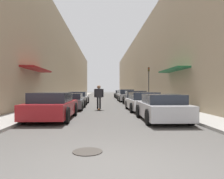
{
  "coord_description": "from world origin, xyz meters",
  "views": [
    {
      "loc": [
        -0.24,
        -3.95,
        1.48
      ],
      "look_at": [
        0.35,
        10.03,
        1.43
      ],
      "focal_mm": 35.0,
      "sensor_mm": 36.0,
      "label": 1
    }
  ],
  "objects_px": {
    "parked_car_left_0": "(52,106)",
    "parked_car_right_0": "(162,108)",
    "skateboarder": "(99,95)",
    "traffic_light": "(149,80)",
    "parked_car_right_3": "(126,96)",
    "parked_car_right_2": "(135,98)",
    "parked_car_right_4": "(123,95)",
    "parked_car_right_1": "(143,102)",
    "manhole_cover": "(88,152)",
    "parked_car_right_5": "(120,94)",
    "parked_car_left_1": "(71,101)",
    "parked_car_left_2": "(78,98)"
  },
  "relations": [
    {
      "from": "traffic_light",
      "to": "parked_car_left_0",
      "type": "bearing_deg",
      "value": -119.65
    },
    {
      "from": "parked_car_right_5",
      "to": "traffic_light",
      "type": "height_order",
      "value": "traffic_light"
    },
    {
      "from": "parked_car_right_1",
      "to": "skateboarder",
      "type": "relative_size",
      "value": 2.45
    },
    {
      "from": "parked_car_left_0",
      "to": "parked_car_right_2",
      "type": "height_order",
      "value": "parked_car_left_0"
    },
    {
      "from": "parked_car_right_1",
      "to": "parked_car_right_3",
      "type": "height_order",
      "value": "parked_car_right_3"
    },
    {
      "from": "parked_car_right_5",
      "to": "skateboarder",
      "type": "xyz_separation_m",
      "value": [
        -3.17,
        -20.47,
        0.47
      ]
    },
    {
      "from": "parked_car_left_1",
      "to": "parked_car_right_1",
      "type": "xyz_separation_m",
      "value": [
        5.0,
        -1.32,
        0.04
      ]
    },
    {
      "from": "parked_car_right_4",
      "to": "manhole_cover",
      "type": "height_order",
      "value": "parked_car_right_4"
    },
    {
      "from": "parked_car_left_1",
      "to": "parked_car_right_1",
      "type": "height_order",
      "value": "parked_car_right_1"
    },
    {
      "from": "parked_car_left_1",
      "to": "parked_car_left_2",
      "type": "xyz_separation_m",
      "value": [
        -0.07,
        5.32,
        0.02
      ]
    },
    {
      "from": "parked_car_right_1",
      "to": "parked_car_right_4",
      "type": "bearing_deg",
      "value": 89.38
    },
    {
      "from": "parked_car_left_0",
      "to": "parked_car_right_0",
      "type": "relative_size",
      "value": 1.1
    },
    {
      "from": "parked_car_right_0",
      "to": "skateboarder",
      "type": "distance_m",
      "value": 6.2
    },
    {
      "from": "parked_car_left_0",
      "to": "parked_car_left_2",
      "type": "relative_size",
      "value": 0.96
    },
    {
      "from": "parked_car_right_0",
      "to": "parked_car_right_5",
      "type": "height_order",
      "value": "same"
    },
    {
      "from": "parked_car_right_0",
      "to": "manhole_cover",
      "type": "height_order",
      "value": "parked_car_right_0"
    },
    {
      "from": "skateboarder",
      "to": "traffic_light",
      "type": "bearing_deg",
      "value": 57.94
    },
    {
      "from": "parked_car_left_1",
      "to": "traffic_light",
      "type": "bearing_deg",
      "value": 47.2
    },
    {
      "from": "parked_car_right_5",
      "to": "parked_car_right_4",
      "type": "bearing_deg",
      "value": -90.1
    },
    {
      "from": "parked_car_right_3",
      "to": "skateboarder",
      "type": "bearing_deg",
      "value": -106.37
    },
    {
      "from": "parked_car_left_0",
      "to": "traffic_light",
      "type": "height_order",
      "value": "traffic_light"
    },
    {
      "from": "parked_car_right_1",
      "to": "manhole_cover",
      "type": "bearing_deg",
      "value": -108.0
    },
    {
      "from": "parked_car_right_0",
      "to": "traffic_light",
      "type": "height_order",
      "value": "traffic_light"
    },
    {
      "from": "parked_car_left_2",
      "to": "skateboarder",
      "type": "xyz_separation_m",
      "value": [
        2.08,
        -5.91,
        0.48
      ]
    },
    {
      "from": "parked_car_left_1",
      "to": "parked_car_right_1",
      "type": "distance_m",
      "value": 5.18
    },
    {
      "from": "parked_car_right_0",
      "to": "parked_car_right_5",
      "type": "xyz_separation_m",
      "value": [
        0.18,
        25.88,
        -0.01
      ]
    },
    {
      "from": "parked_car_right_3",
      "to": "parked_car_right_5",
      "type": "relative_size",
      "value": 0.99
    },
    {
      "from": "parked_car_right_1",
      "to": "traffic_light",
      "type": "relative_size",
      "value": 1.14
    },
    {
      "from": "traffic_light",
      "to": "parked_car_right_4",
      "type": "bearing_deg",
      "value": 107.32
    },
    {
      "from": "skateboarder",
      "to": "parked_car_right_3",
      "type": "bearing_deg",
      "value": 73.63
    },
    {
      "from": "parked_car_right_0",
      "to": "parked_car_left_1",
      "type": "bearing_deg",
      "value": 129.84
    },
    {
      "from": "parked_car_left_0",
      "to": "parked_car_right_1",
      "type": "height_order",
      "value": "parked_car_left_0"
    },
    {
      "from": "parked_car_left_1",
      "to": "parked_car_right_3",
      "type": "relative_size",
      "value": 0.92
    },
    {
      "from": "manhole_cover",
      "to": "traffic_light",
      "type": "relative_size",
      "value": 0.19
    },
    {
      "from": "parked_car_right_0",
      "to": "parked_car_right_5",
      "type": "distance_m",
      "value": 25.88
    },
    {
      "from": "traffic_light",
      "to": "manhole_cover",
      "type": "bearing_deg",
      "value": -106.17
    },
    {
      "from": "parked_car_left_1",
      "to": "skateboarder",
      "type": "bearing_deg",
      "value": -16.27
    },
    {
      "from": "parked_car_left_0",
      "to": "skateboarder",
      "type": "distance_m",
      "value": 5.16
    },
    {
      "from": "parked_car_right_1",
      "to": "parked_car_right_5",
      "type": "xyz_separation_m",
      "value": [
        0.18,
        21.2,
        -0.01
      ]
    },
    {
      "from": "parked_car_left_1",
      "to": "traffic_light",
      "type": "height_order",
      "value": "traffic_light"
    },
    {
      "from": "traffic_light",
      "to": "parked_car_right_2",
      "type": "bearing_deg",
      "value": -117.34
    },
    {
      "from": "manhole_cover",
      "to": "parked_car_left_1",
      "type": "bearing_deg",
      "value": 100.13
    },
    {
      "from": "parked_car_right_4",
      "to": "parked_car_left_2",
      "type": "bearing_deg",
      "value": -118.63
    },
    {
      "from": "parked_car_right_0",
      "to": "skateboarder",
      "type": "bearing_deg",
      "value": 118.95
    },
    {
      "from": "parked_car_left_0",
      "to": "manhole_cover",
      "type": "distance_m",
      "value": 5.95
    },
    {
      "from": "parked_car_left_2",
      "to": "manhole_cover",
      "type": "xyz_separation_m",
      "value": [
        2.0,
        -16.11,
        -0.57
      ]
    },
    {
      "from": "parked_car_left_1",
      "to": "parked_car_left_2",
      "type": "distance_m",
      "value": 5.32
    },
    {
      "from": "parked_car_right_4",
      "to": "parked_car_right_5",
      "type": "height_order",
      "value": "parked_car_right_4"
    },
    {
      "from": "parked_car_right_1",
      "to": "parked_car_right_3",
      "type": "bearing_deg",
      "value": 89.95
    },
    {
      "from": "parked_car_left_0",
      "to": "parked_car_right_4",
      "type": "xyz_separation_m",
      "value": [
        5.33,
        20.18,
        -0.01
      ]
    }
  ]
}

